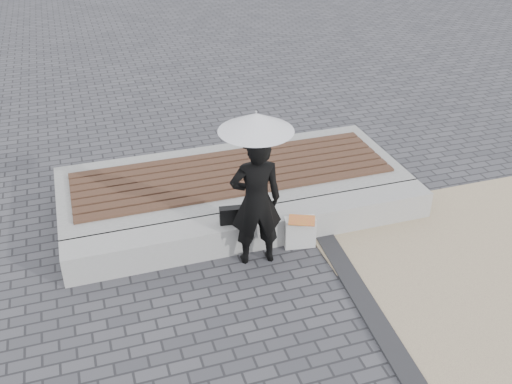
# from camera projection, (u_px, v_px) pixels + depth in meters

# --- Properties ---
(ground) EXTENTS (80.00, 80.00, 0.00)m
(ground) POSITION_uv_depth(u_px,v_px,m) (302.00, 320.00, 6.61)
(ground) COLOR #47464B
(ground) RESTS_ON ground
(edging_band) EXTENTS (0.61, 5.20, 0.04)m
(edging_band) POSITION_uv_depth(u_px,v_px,m) (384.00, 334.00, 6.39)
(edging_band) COLOR #29292B
(edging_band) RESTS_ON ground
(seating_ledge) EXTENTS (5.00, 0.45, 0.40)m
(seating_ledge) POSITION_uv_depth(u_px,v_px,m) (258.00, 228.00, 7.81)
(seating_ledge) COLOR #ABAAA6
(seating_ledge) RESTS_ON ground
(timber_platform) EXTENTS (5.00, 2.00, 0.40)m
(timber_platform) POSITION_uv_depth(u_px,v_px,m) (233.00, 185.00, 8.79)
(timber_platform) COLOR #A3A49E
(timber_platform) RESTS_ON ground
(timber_decking) EXTENTS (4.60, 1.40, 0.04)m
(timber_decking) POSITION_uv_depth(u_px,v_px,m) (232.00, 172.00, 8.68)
(timber_decking) COLOR brown
(timber_decking) RESTS_ON timber_platform
(woman) EXTENTS (0.68, 0.49, 1.74)m
(woman) POSITION_uv_depth(u_px,v_px,m) (256.00, 201.00, 7.12)
(woman) COLOR black
(woman) RESTS_ON ground
(parasol) EXTENTS (0.87, 0.87, 1.12)m
(parasol) POSITION_uv_depth(u_px,v_px,m) (256.00, 122.00, 6.59)
(parasol) COLOR #A9A9AE
(parasol) RESTS_ON ground
(handbag) EXTENTS (0.33, 0.16, 0.23)m
(handbag) POSITION_uv_depth(u_px,v_px,m) (232.00, 215.00, 7.51)
(handbag) COLOR black
(handbag) RESTS_ON seating_ledge
(canvas_tote) EXTENTS (0.43, 0.23, 0.42)m
(canvas_tote) POSITION_uv_depth(u_px,v_px,m) (300.00, 232.00, 7.71)
(canvas_tote) COLOR silver
(canvas_tote) RESTS_ON ground
(magazine) EXTENTS (0.41, 0.36, 0.01)m
(magazine) POSITION_uv_depth(u_px,v_px,m) (302.00, 220.00, 7.56)
(magazine) COLOR red
(magazine) RESTS_ON canvas_tote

